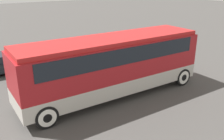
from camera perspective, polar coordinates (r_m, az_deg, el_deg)
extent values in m
plane|color=#423F3D|center=(13.76, 0.00, -5.64)|extent=(120.00, 120.00, 0.00)
cube|color=#B7B2A8|center=(13.42, 0.00, -2.50)|extent=(10.09, 2.54, 0.76)
cube|color=maroon|center=(12.99, 0.00, 2.69)|extent=(10.09, 2.54, 1.78)
cube|color=black|center=(12.86, 0.00, 4.56)|extent=(8.88, 2.58, 0.80)
cube|color=#B21E1E|center=(12.72, 0.00, 7.00)|extent=(9.89, 2.34, 0.22)
cube|color=maroon|center=(16.16, 14.72, 4.60)|extent=(0.36, 2.44, 2.04)
cylinder|color=black|center=(15.36, 15.75, -1.52)|extent=(1.02, 0.28, 1.02)
cylinder|color=silver|center=(15.36, 15.75, -1.52)|extent=(0.80, 0.30, 0.80)
cylinder|color=black|center=(15.36, 15.75, -1.52)|extent=(0.39, 0.32, 0.39)
cylinder|color=black|center=(16.85, 9.90, 0.88)|extent=(1.02, 0.28, 1.02)
cylinder|color=silver|center=(16.85, 9.90, 0.88)|extent=(0.80, 0.30, 0.80)
cylinder|color=black|center=(16.85, 9.90, 0.88)|extent=(0.39, 0.32, 0.39)
cylinder|color=black|center=(11.04, -14.76, -10.30)|extent=(1.02, 0.28, 1.02)
cylinder|color=silver|center=(11.04, -14.76, -10.30)|extent=(0.80, 0.30, 0.80)
cylinder|color=black|center=(11.04, -14.76, -10.30)|extent=(0.39, 0.32, 0.39)
cylinder|color=black|center=(13.04, -18.15, -5.75)|extent=(1.02, 0.28, 1.02)
cylinder|color=silver|center=(13.04, -18.15, -5.75)|extent=(0.80, 0.30, 0.80)
cylinder|color=black|center=(13.04, -18.15, -5.75)|extent=(0.39, 0.32, 0.39)
cube|color=#BCBCC1|center=(19.48, -2.06, 3.84)|extent=(4.41, 1.80, 0.57)
cube|color=black|center=(19.25, -2.53, 5.24)|extent=(2.29, 1.62, 0.47)
cylinder|color=black|center=(19.85, 3.54, 3.49)|extent=(0.62, 0.22, 0.62)
cylinder|color=black|center=(19.85, 3.54, 3.49)|extent=(0.24, 0.26, 0.24)
cylinder|color=black|center=(21.11, 0.92, 4.55)|extent=(0.62, 0.22, 0.62)
cylinder|color=black|center=(21.11, 0.92, 4.55)|extent=(0.24, 0.26, 0.24)
cylinder|color=black|center=(18.04, -5.53, 1.72)|extent=(0.62, 0.22, 0.62)
cylinder|color=black|center=(18.04, -5.53, 1.72)|extent=(0.24, 0.26, 0.24)
cylinder|color=black|center=(19.42, -7.77, 2.97)|extent=(0.62, 0.22, 0.62)
cylinder|color=black|center=(19.42, -7.77, 2.97)|extent=(0.24, 0.26, 0.24)
cube|color=black|center=(18.25, -23.42, 1.08)|extent=(4.13, 1.77, 0.61)
cube|color=black|center=(18.07, -24.17, 2.60)|extent=(2.15, 1.59, 0.46)
cylinder|color=black|center=(17.89, -17.77, 0.67)|extent=(0.63, 0.22, 0.63)
cylinder|color=black|center=(17.89, -17.77, 0.67)|extent=(0.24, 0.26, 0.24)
cylinder|color=black|center=(19.36, -19.10, 1.97)|extent=(0.63, 0.22, 0.63)
cylinder|color=black|center=(19.36, -19.10, 1.97)|extent=(0.24, 0.26, 0.24)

